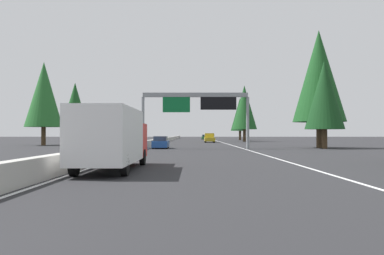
% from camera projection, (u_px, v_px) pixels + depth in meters
% --- Properties ---
extents(ground_plane, '(320.00, 320.00, 0.00)m').
position_uv_depth(ground_plane, '(158.00, 145.00, 62.05)').
color(ground_plane, '#262628').
extents(median_barrier, '(180.00, 0.56, 0.90)m').
position_uv_depth(median_barrier, '(165.00, 140.00, 82.06)').
color(median_barrier, '#ADAAA3').
rests_on(median_barrier, ground).
extents(shoulder_stripe_right, '(160.00, 0.16, 0.01)m').
position_uv_depth(shoulder_stripe_right, '(225.00, 143.00, 72.03)').
color(shoulder_stripe_right, silver).
rests_on(shoulder_stripe_right, ground).
extents(shoulder_stripe_median, '(160.00, 0.16, 0.01)m').
position_uv_depth(shoulder_stripe_median, '(164.00, 143.00, 72.05)').
color(shoulder_stripe_median, silver).
rests_on(shoulder_stripe_median, ground).
extents(sign_gantry_overhead, '(0.50, 12.68, 6.58)m').
position_uv_depth(sign_gantry_overhead, '(197.00, 104.00, 45.67)').
color(sign_gantry_overhead, gray).
rests_on(sign_gantry_overhead, ground).
extents(box_truck_distant_b, '(8.50, 2.40, 2.95)m').
position_uv_depth(box_truck_distant_b, '(113.00, 137.00, 18.89)').
color(box_truck_distant_b, white).
rests_on(box_truck_distant_b, ground).
extents(sedan_near_center, '(4.40, 1.80, 1.47)m').
position_uv_depth(sedan_near_center, '(161.00, 143.00, 46.62)').
color(sedan_near_center, '#1E4793').
rests_on(sedan_near_center, ground).
extents(pickup_distant_a, '(5.60, 2.00, 1.86)m').
position_uv_depth(pickup_distant_a, '(209.00, 138.00, 78.49)').
color(pickup_distant_a, '#AD931E').
rests_on(pickup_distant_a, ground).
extents(sedan_far_right, '(4.40, 1.80, 1.47)m').
position_uv_depth(sedan_far_right, '(205.00, 137.00, 116.89)').
color(sedan_far_right, '#2D6B38').
rests_on(sedan_far_right, ground).
extents(oncoming_near, '(4.40, 1.80, 1.47)m').
position_uv_depth(oncoming_near, '(134.00, 139.00, 79.99)').
color(oncoming_near, red).
rests_on(oncoming_near, ground).
extents(conifer_right_near, '(4.61, 4.61, 10.49)m').
position_uv_depth(conifer_right_near, '(324.00, 95.00, 46.14)').
color(conifer_right_near, '#4C3823').
rests_on(conifer_right_near, ground).
extents(conifer_right_mid, '(6.51, 6.51, 14.80)m').
position_uv_depth(conifer_right_mid, '(319.00, 76.00, 48.74)').
color(conifer_right_mid, '#4C3823').
rests_on(conifer_right_mid, ground).
extents(conifer_right_far, '(5.51, 5.51, 12.53)m').
position_uv_depth(conifer_right_far, '(244.00, 107.00, 86.46)').
color(conifer_right_far, '#4C3823').
rests_on(conifer_right_far, ground).
extents(conifer_right_distant, '(5.14, 5.14, 11.68)m').
position_uv_depth(conifer_right_distant, '(240.00, 114.00, 107.60)').
color(conifer_right_distant, '#4C3823').
rests_on(conifer_right_distant, ground).
extents(conifer_left_near, '(5.61, 5.61, 12.74)m').
position_uv_depth(conifer_left_near, '(44.00, 94.00, 59.28)').
color(conifer_left_near, '#4C3823').
rests_on(conifer_left_near, ground).
extents(conifer_left_mid, '(4.52, 4.52, 10.26)m').
position_uv_depth(conifer_left_mid, '(75.00, 107.00, 64.46)').
color(conifer_left_mid, '#4C3823').
rests_on(conifer_left_mid, ground).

